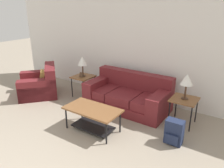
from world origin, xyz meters
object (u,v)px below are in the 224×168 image
(armchair, at_px, (40,85))
(side_table_left, at_px, (83,78))
(couch, at_px, (128,96))
(table_lamp_right, at_px, (187,80))
(coffee_table, at_px, (93,114))
(backpack, at_px, (174,132))
(table_lamp_left, at_px, (82,62))
(side_table_right, at_px, (184,101))

(armchair, distance_m, side_table_left, 1.24)
(couch, distance_m, table_lamp_right, 1.51)
(coffee_table, distance_m, backpack, 1.55)
(table_lamp_left, distance_m, table_lamp_right, 2.69)
(coffee_table, distance_m, table_lamp_left, 1.89)
(side_table_left, xyz_separation_m, table_lamp_left, (-0.00, -0.00, 0.46))
(backpack, bearing_deg, table_lamp_right, 95.80)
(table_lamp_right, relative_size, backpack, 1.15)
(couch, relative_size, armchair, 1.37)
(side_table_left, distance_m, backpack, 2.89)
(couch, relative_size, table_lamp_left, 3.77)
(side_table_right, distance_m, table_lamp_left, 2.73)
(couch, xyz_separation_m, side_table_left, (-1.35, -0.06, 0.22))
(side_table_left, distance_m, table_lamp_right, 2.73)
(side_table_left, height_order, backpack, side_table_left)
(couch, bearing_deg, backpack, -30.44)
(couch, relative_size, coffee_table, 1.81)
(table_lamp_left, relative_size, backpack, 1.15)
(side_table_left, xyz_separation_m, table_lamp_right, (2.69, -0.00, 0.46))
(side_table_right, height_order, table_lamp_right, table_lamp_right)
(side_table_left, bearing_deg, coffee_table, -43.75)
(coffee_table, bearing_deg, table_lamp_left, 136.25)
(couch, distance_m, table_lamp_left, 1.51)
(armchair, distance_m, backpack, 3.85)
(armchair, height_order, coffee_table, armchair)
(couch, xyz_separation_m, backpack, (1.42, -0.84, -0.07))
(couch, distance_m, coffee_table, 1.30)
(table_lamp_right, bearing_deg, table_lamp_left, 180.00)
(couch, bearing_deg, side_table_right, -2.56)
(couch, xyz_separation_m, armchair, (-2.42, -0.63, -0.00))
(side_table_left, bearing_deg, table_lamp_left, -116.57)
(table_lamp_right, distance_m, backpack, 1.08)
(couch, xyz_separation_m, side_table_right, (1.34, -0.06, 0.22))
(armchair, bearing_deg, side_table_left, 28.02)
(coffee_table, xyz_separation_m, table_lamp_left, (-1.29, 1.24, 0.61))
(coffee_table, height_order, side_table_right, side_table_right)
(coffee_table, height_order, side_table_left, side_table_left)
(coffee_table, relative_size, table_lamp_right, 2.09)
(side_table_left, relative_size, backpack, 1.24)
(coffee_table, bearing_deg, table_lamp_right, 41.43)
(coffee_table, distance_m, side_table_left, 1.79)
(armchair, relative_size, table_lamp_right, 2.76)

